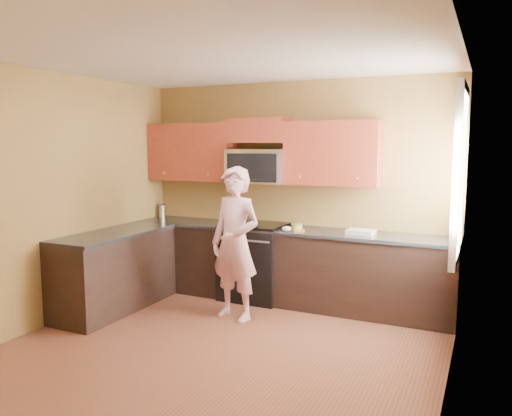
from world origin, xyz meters
The scene contains 25 objects.
floor centered at (0.00, 0.00, 0.00)m, with size 4.00×4.00×0.00m, color brown.
ceiling centered at (0.00, 0.00, 2.70)m, with size 4.00×4.00×0.00m, color white.
wall_back centered at (0.00, 2.00, 1.35)m, with size 4.00×4.00×0.00m, color brown.
wall_front centered at (0.00, -2.00, 1.35)m, with size 4.00×4.00×0.00m, color brown.
wall_left centered at (-2.00, 0.00, 1.35)m, with size 4.00×4.00×0.00m, color brown.
wall_right centered at (2.00, 0.00, 1.35)m, with size 4.00×4.00×0.00m, color brown.
cabinet_back_run centered at (0.00, 1.70, 0.44)m, with size 4.00×0.60×0.88m, color black.
cabinet_left_run centered at (-1.70, 0.60, 0.44)m, with size 0.60×1.60×0.88m, color black.
countertop_back centered at (0.00, 1.69, 0.90)m, with size 4.00×0.62×0.04m, color black.
countertop_left centered at (-1.69, 0.60, 0.90)m, with size 0.62×1.60×0.04m, color black.
stove centered at (-0.40, 1.68, 0.47)m, with size 0.76×0.65×0.95m, color black, non-canonical shape.
microwave centered at (-0.40, 1.80, 1.45)m, with size 0.76×0.40×0.42m, color silver, non-canonical shape.
upper_cab_left centered at (-1.39, 1.83, 1.45)m, with size 1.22×0.33×0.75m, color maroon, non-canonical shape.
upper_cab_right centered at (0.54, 1.83, 1.45)m, with size 1.12×0.33×0.75m, color maroon, non-canonical shape.
upper_cab_over_mw centered at (-0.40, 1.83, 2.10)m, with size 0.76×0.33×0.30m, color maroon.
window centered at (1.98, 1.20, 1.65)m, with size 0.06×1.06×1.66m, color white, non-canonical shape.
woman centered at (-0.28, 0.92, 0.85)m, with size 0.62×0.41×1.69m, color pink.
frying_pan centered at (-0.40, 1.47, 0.95)m, with size 0.27×0.47×0.06m, color black, non-canonical shape.
butter_tub centered at (0.17, 1.66, 0.92)m, with size 0.13×0.13×0.09m, color #F6B440, non-canonical shape.
toast_slice centered at (0.24, 1.54, 0.93)m, with size 0.11×0.11×0.01m, color #B27F47.
napkin_a centered at (0.10, 1.49, 0.95)m, with size 0.11×0.12×0.06m, color silver.
napkin_b centered at (0.14, 1.75, 0.95)m, with size 0.12×0.13×0.07m, color silver.
dish_towel centered at (0.94, 1.67, 0.95)m, with size 0.30×0.24×0.05m, color white.
travel_mug centered at (-1.90, 1.84, 0.92)m, with size 0.09×0.09×0.19m, color silver, non-canonical shape.
glass_b centered at (-0.86, 1.69, 0.98)m, with size 0.07×0.07×0.12m, color silver.
Camera 1 is at (2.24, -3.93, 1.93)m, focal length 35.40 mm.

